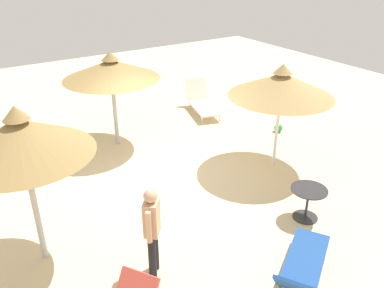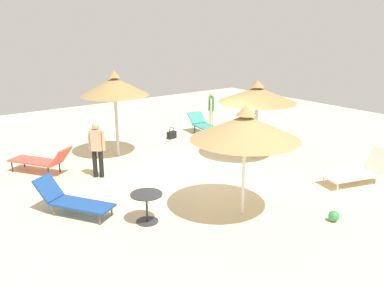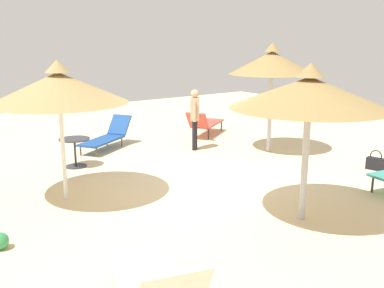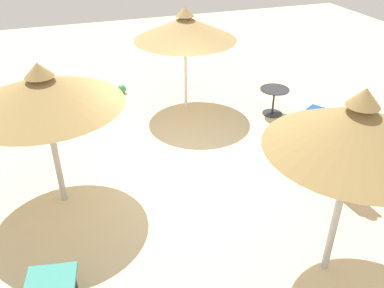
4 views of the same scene
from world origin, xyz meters
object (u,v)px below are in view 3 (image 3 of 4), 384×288
(person_standing_far_right, at_px, (195,116))
(parasol_umbrella_far_left, at_px, (59,88))
(lounge_chair_near_left, at_px, (107,136))
(handbag, at_px, (375,163))
(parasol_umbrella_near_right, at_px, (272,63))
(lounge_chair_edge, at_px, (155,282))
(side_table_round, at_px, (75,147))
(beach_ball, at_px, (0,241))
(lounge_chair_back, at_px, (205,123))
(parasol_umbrella_center, at_px, (309,93))

(person_standing_far_right, bearing_deg, parasol_umbrella_far_left, -158.99)
(lounge_chair_near_left, xyz_separation_m, handbag, (3.98, -5.46, -0.19))
(parasol_umbrella_near_right, bearing_deg, parasol_umbrella_far_left, -177.30)
(lounge_chair_edge, height_order, side_table_round, lounge_chair_edge)
(handbag, bearing_deg, beach_ball, 172.79)
(parasol_umbrella_far_left, distance_m, beach_ball, 2.80)
(handbag, bearing_deg, side_table_round, 141.16)
(parasol_umbrella_near_right, distance_m, lounge_chair_back, 3.16)
(parasol_umbrella_near_right, height_order, handbag, parasol_umbrella_near_right)
(lounge_chair_back, height_order, side_table_round, lounge_chair_back)
(parasol_umbrella_far_left, bearing_deg, lounge_chair_near_left, 52.77)
(lounge_chair_near_left, relative_size, person_standing_far_right, 1.17)
(parasol_umbrella_center, height_order, lounge_chair_edge, parasol_umbrella_center)
(parasol_umbrella_near_right, height_order, parasol_umbrella_far_left, parasol_umbrella_near_right)
(parasol_umbrella_far_left, relative_size, person_standing_far_right, 1.58)
(parasol_umbrella_far_left, bearing_deg, lounge_chair_edge, -97.42)
(parasol_umbrella_center, xyz_separation_m, handbag, (3.56, 0.84, -1.93))
(parasol_umbrella_near_right, distance_m, handbag, 3.47)
(lounge_chair_back, bearing_deg, lounge_chair_near_left, 174.19)
(parasol_umbrella_center, distance_m, beach_ball, 5.03)
(parasol_umbrella_center, bearing_deg, lounge_chair_edge, -167.93)
(parasol_umbrella_far_left, relative_size, beach_ball, 10.33)
(person_standing_far_right, relative_size, beach_ball, 6.55)
(parasol_umbrella_center, xyz_separation_m, lounge_chair_near_left, (-0.41, 6.30, -1.73))
(parasol_umbrella_near_right, xyz_separation_m, beach_ball, (-7.11, -1.64, -2.19))
(parasol_umbrella_center, bearing_deg, lounge_chair_back, 65.58)
(lounge_chair_back, bearing_deg, side_table_round, -169.47)
(person_standing_far_right, distance_m, handbag, 4.57)
(person_standing_far_right, bearing_deg, handbag, -61.86)
(lounge_chair_edge, relative_size, lounge_chair_back, 1.02)
(lounge_chair_near_left, distance_m, handbag, 6.76)
(person_standing_far_right, xyz_separation_m, beach_ball, (-5.69, -2.99, -0.79))
(lounge_chair_near_left, bearing_deg, side_table_round, -139.95)
(parasol_umbrella_center, height_order, parasol_umbrella_far_left, parasol_umbrella_far_left)
(lounge_chair_back, relative_size, person_standing_far_right, 1.21)
(parasol_umbrella_far_left, relative_size, lounge_chair_near_left, 1.34)
(lounge_chair_near_left, height_order, person_standing_far_right, person_standing_far_right)
(lounge_chair_edge, bearing_deg, person_standing_far_right, 49.50)
(parasol_umbrella_center, xyz_separation_m, person_standing_far_right, (1.44, 4.82, -1.16))
(parasol_umbrella_center, relative_size, lounge_chair_near_left, 1.34)
(lounge_chair_edge, bearing_deg, side_table_round, 75.70)
(parasol_umbrella_center, bearing_deg, person_standing_far_right, 73.38)
(lounge_chair_near_left, xyz_separation_m, lounge_chair_edge, (-2.86, -7.00, -0.00))
(parasol_umbrella_near_right, height_order, lounge_chair_back, parasol_umbrella_near_right)
(person_standing_far_right, relative_size, handbag, 3.51)
(parasol_umbrella_far_left, distance_m, side_table_round, 2.70)
(lounge_chair_near_left, distance_m, beach_ball, 5.90)
(person_standing_far_right, bearing_deg, side_table_round, 174.12)
(lounge_chair_edge, height_order, person_standing_far_right, person_standing_far_right)
(lounge_chair_edge, distance_m, beach_ball, 2.72)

